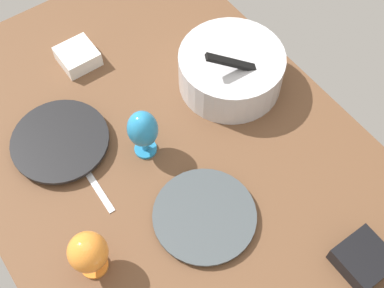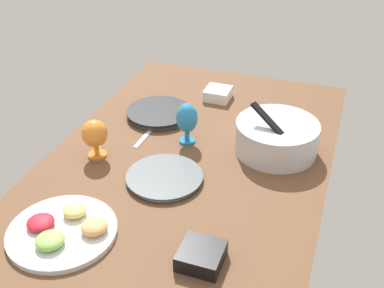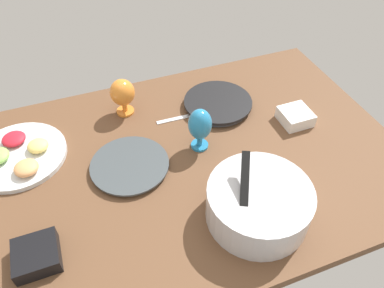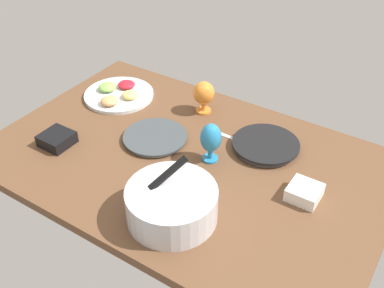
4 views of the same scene
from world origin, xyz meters
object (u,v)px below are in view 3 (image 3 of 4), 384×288
Objects in this scene: square_bowl_black at (36,255)px; hurricane_glass_orange at (123,93)px; dinner_plate_left at (218,103)px; fruit_platter at (18,155)px; dinner_plate_right at (130,166)px; square_bowl_white at (295,116)px; hurricane_glass_blue at (200,126)px; mixing_bowl at (259,203)px.

hurricane_glass_orange is at bearing -124.93° from square_bowl_black.
fruit_platter is at bearing 1.09° from dinner_plate_left.
dinner_plate_right is 67.15cm from square_bowl_white.
hurricane_glass_orange is 67.61cm from square_bowl_black.
hurricane_glass_blue reaches higher than fruit_platter.
mixing_bowl is 68.99cm from hurricane_glass_orange.
square_bowl_black is at bearing 30.93° from dinner_plate_left.
hurricane_glass_blue is at bearing -156.30° from square_bowl_black.
fruit_platter is 65.86cm from hurricane_glass_blue.
fruit_platter is at bearing -85.74° from square_bowl_black.
mixing_bowl is 65.70cm from square_bowl_black.
dinner_plate_right is 1.61× the size of hurricane_glass_blue.
hurricane_glass_blue is (-21.16, 28.96, 0.84)cm from hurricane_glass_orange.
hurricane_glass_blue is 41.02cm from square_bowl_white.
square_bowl_white is at bearing -179.36° from dinner_plate_right.
fruit_platter is at bearing -15.46° from hurricane_glass_blue.
fruit_platter reaches higher than dinner_plate_right.
fruit_platter is 2.19× the size of hurricane_glass_orange.
dinner_plate_right is 0.87× the size of mixing_bowl.
square_bowl_white is (-100.02, -25.69, 0.04)cm from square_bowl_black.
fruit_platter is (78.51, 1.50, 0.13)cm from dinner_plate_left.
dinner_plate_right is 46.69cm from mixing_bowl.
fruit_platter reaches higher than dinner_plate_left.
hurricane_glass_blue is 65.61cm from square_bowl_black.
mixing_bowl is at bearing 112.63° from hurricane_glass_orange.
hurricane_glass_orange is at bearing -67.37° from mixing_bowl.
mixing_bowl reaches higher than square_bowl_black.
hurricane_glass_blue reaches higher than dinner_plate_left.
square_bowl_white is (-61.49, 29.47, -6.64)cm from hurricane_glass_orange.
hurricane_glass_blue is at bearing -81.22° from mixing_bowl.
fruit_platter is at bearing -37.33° from mixing_bowl.
dinner_plate_right is 28.37cm from hurricane_glass_blue.
fruit_platter reaches higher than square_bowl_black.
hurricane_glass_orange reaches higher than square_bowl_white.
hurricane_glass_orange is at bearing -25.61° from square_bowl_white.
square_bowl_black is (65.04, -8.47, -3.84)cm from mixing_bowl.
hurricane_glass_blue is (5.36, -34.66, 3.69)cm from mixing_bowl.
dinner_plate_left is 0.88× the size of mixing_bowl.
hurricane_glass_blue is (15.58, 18.90, 8.78)cm from dinner_plate_left.
dinner_plate_right is at bearing -46.10° from mixing_bowl.
square_bowl_black is at bearing 94.26° from fruit_platter.
mixing_bowl reaches higher than hurricane_glass_blue.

